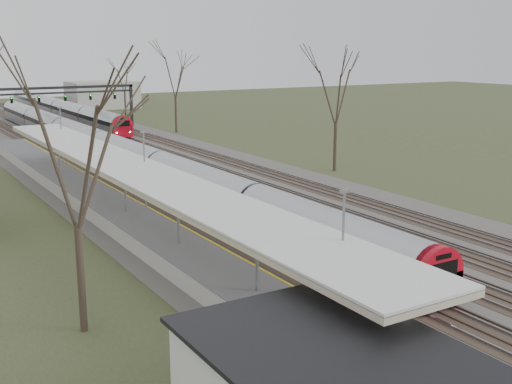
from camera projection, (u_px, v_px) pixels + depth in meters
The scene contains 8 objects.
track_bed at pixel (142, 163), 63.25m from camera, with size 24.00×160.00×0.22m.
platform at pixel (109, 208), 43.85m from camera, with size 3.50×69.00×1.00m, color #9E9B93.
canopy at pixel (130, 169), 39.33m from camera, with size 4.10×50.00×3.11m.
signal_gantry at pixel (59, 95), 87.19m from camera, with size 21.00×0.59×6.08m.
tree_west_near at pixel (73, 154), 24.24m from camera, with size 5.00×5.00×10.30m.
tree_east_far at pixel (336, 92), 57.79m from camera, with size 5.00×5.00×10.30m.
train_near at pixel (103, 146), 64.54m from camera, with size 2.62×90.21×3.05m.
train_far at pixel (60, 109), 104.18m from camera, with size 2.62×60.21×3.05m.
Camera 1 is at (-22.54, -4.08, 11.20)m, focal length 45.00 mm.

